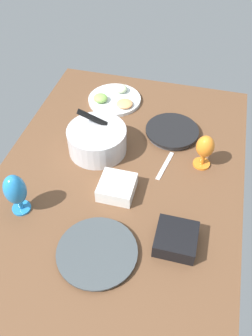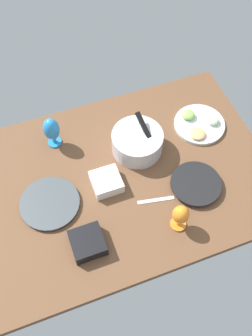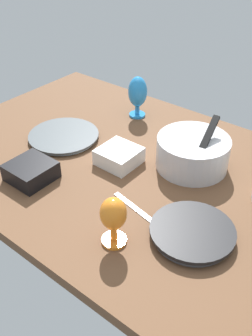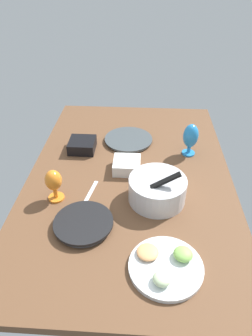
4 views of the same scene
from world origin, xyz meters
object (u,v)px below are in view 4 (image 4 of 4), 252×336
Objects in this scene: dinner_plate_left at (128,140)px; fruit_platter at (166,265)px; dinner_plate_right at (84,224)px; mixing_bowl at (157,189)px; hurricane_glass_blue at (191,137)px; square_bowl_white at (127,165)px; square_bowl_black at (82,145)px; hurricane_glass_orange at (54,182)px.

dinner_plate_left is 1.04× the size of fruit_platter.
mixing_bowl is (-18.86, 31.00, 4.75)cm from dinner_plate_right.
hurricane_glass_blue reaches higher than square_bowl_white.
dinner_plate_right is at bearing -58.68° from mixing_bowl.
dinner_plate_left is 71.39cm from dinner_plate_right.
dinner_plate_right is at bearing 10.53° from square_bowl_black.
dinner_plate_left is at bearing 167.82° from dinner_plate_right.
square_bowl_black is 32.13cm from square_bowl_white.
dinner_plate_left is 28.99cm from square_bowl_white.
dinner_plate_right is at bearing 43.61° from hurricane_glass_orange.
square_bowl_black is at bearing -150.01° from fruit_platter.
hurricane_glass_blue is at bearing 71.74° from dinner_plate_left.
mixing_bowl is at bearing 17.38° from dinner_plate_left.
mixing_bowl is 37.62cm from fruit_platter.
fruit_platter is (18.36, 33.58, -0.03)cm from dinner_plate_right.
hurricane_glass_orange is at bearing -57.49° from hurricane_glass_blue.
dinner_plate_right is 1.58× the size of hurricane_glass_orange.
square_bowl_black is 1.05× the size of square_bowl_white.
dinner_plate_left is 62.12cm from hurricane_glass_orange.
mixing_bowl is 57.94cm from square_bowl_black.
hurricane_glass_orange is (53.19, -30.87, 8.79)cm from dinner_plate_left.
hurricane_glass_orange is (-34.95, -49.38, 8.28)cm from fruit_platter.
mixing_bowl is at bearing 46.41° from square_bowl_black.
hurricane_glass_orange is 40.38cm from square_bowl_white.
square_bowl_white is (-22.04, -15.21, -2.98)cm from mixing_bowl.
fruit_platter reaches higher than dinner_plate_right.
hurricane_glass_blue is 1.33× the size of square_bowl_white.
dinner_plate_left is 53.62cm from mixing_bowl.
hurricane_glass_blue reaches higher than dinner_plate_right.
dinner_plate_right is 38.27cm from fruit_platter.
mixing_bowl reaches higher than dinner_plate_right.
hurricane_glass_orange reaches higher than fruit_platter.
square_bowl_white is at bearing -62.79° from hurricane_glass_blue.
square_bowl_white is (-40.90, 15.78, 1.77)cm from dinner_plate_right.
hurricane_glass_orange is 1.14× the size of square_bowl_white.
dinner_plate_right is 0.91× the size of fruit_platter.
fruit_platter is at bearing 16.72° from square_bowl_white.
hurricane_glass_orange is (41.75, -65.52, -1.18)cm from hurricane_glass_blue.
hurricane_glass_blue is (-76.71, 16.14, 9.46)cm from fruit_platter.
mixing_bowl is 43.95cm from hurricane_glass_blue.
hurricane_glass_orange is at bearing -125.29° from fruit_platter.
square_bowl_white is at bearing -145.38° from mixing_bowl.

